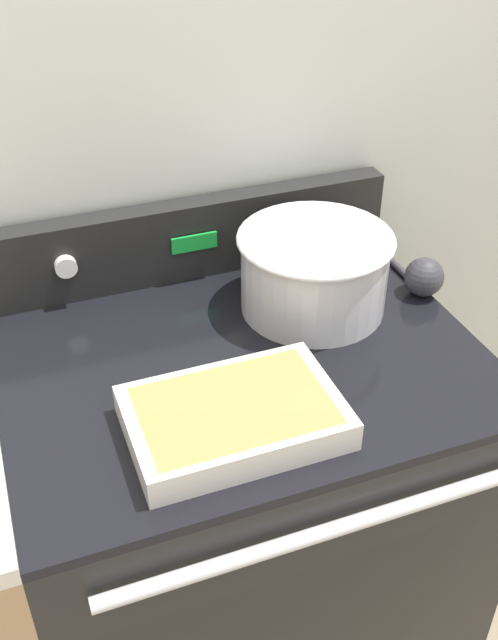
{
  "coord_description": "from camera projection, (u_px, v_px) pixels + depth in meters",
  "views": [
    {
      "loc": [
        -0.34,
        -0.63,
        1.72
      ],
      "look_at": [
        0.02,
        0.33,
        1.0
      ],
      "focal_mm": 42.0,
      "sensor_mm": 36.0,
      "label": 1
    }
  ],
  "objects": [
    {
      "name": "mixing_bowl",
      "position": [
        314.0,
        268.0,
        1.35
      ],
      "size": [
        0.28,
        0.28,
        0.15
      ],
      "color": "silver",
      "rests_on": "stove_range"
    },
    {
      "name": "kitchen_wall",
      "position": [
        174.0,
        110.0,
        1.36
      ],
      "size": [
        8.0,
        0.05,
        2.5
      ],
      "color": "silver",
      "rests_on": "ground_plane"
    },
    {
      "name": "stove_range",
      "position": [
        243.0,
        534.0,
        1.55
      ],
      "size": [
        0.81,
        0.66,
        0.94
      ],
      "color": "black",
      "rests_on": "ground_plane"
    },
    {
      "name": "ladle",
      "position": [
        420.0,
        275.0,
        1.43
      ],
      "size": [
        0.08,
        0.28,
        0.08
      ],
      "color": "#333338",
      "rests_on": "stove_range"
    },
    {
      "name": "casserole_dish",
      "position": [
        234.0,
        416.0,
        1.11
      ],
      "size": [
        0.32,
        0.21,
        0.05
      ],
      "color": "silver",
      "rests_on": "stove_range"
    },
    {
      "name": "control_panel",
      "position": [
        190.0,
        239.0,
        1.45
      ],
      "size": [
        0.81,
        0.07,
        0.16
      ],
      "color": "black",
      "rests_on": "stove_range"
    }
  ]
}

